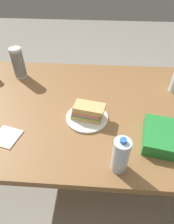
{
  "coord_description": "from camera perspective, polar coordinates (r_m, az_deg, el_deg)",
  "views": [
    {
      "loc": [
        0.08,
        -0.93,
        1.56
      ],
      "look_at": [
        0.02,
        -0.11,
        0.81
      ],
      "focal_mm": 32.12,
      "sensor_mm": 36.0,
      "label": 1
    }
  ],
  "objects": [
    {
      "name": "water_bottle_spare",
      "position": [
        0.89,
        9.54,
        -12.11
      ],
      "size": [
        0.07,
        0.07,
        0.2
      ],
      "color": "silver",
      "rests_on": "dining_table"
    },
    {
      "name": "paper_napkin",
      "position": [
        1.14,
        -21.97,
        -6.56
      ],
      "size": [
        0.16,
        0.16,
        0.01
      ],
      "primitive_type": "cube",
      "rotation": [
        0.0,
        0.0,
        1.31
      ],
      "color": "white",
      "rests_on": "dining_table"
    },
    {
      "name": "dining_table",
      "position": [
        1.29,
        -0.51,
        -1.23
      ],
      "size": [
        1.62,
        1.04,
        0.76
      ],
      "color": "olive",
      "rests_on": "ground_plane"
    },
    {
      "name": "chip_bag",
      "position": [
        1.08,
        19.69,
        -6.38
      ],
      "size": [
        0.19,
        0.25,
        0.07
      ],
      "primitive_type": "cube",
      "rotation": [
        0.0,
        0.0,
        1.38
      ],
      "color": "#268C38",
      "rests_on": "dining_table"
    },
    {
      "name": "plastic_cup_stack",
      "position": [
        1.53,
        -18.98,
        13.03
      ],
      "size": [
        0.08,
        0.08,
        0.22
      ],
      "color": "silver",
      "rests_on": "dining_table"
    },
    {
      "name": "paper_plate",
      "position": [
        1.15,
        -0.0,
        -1.62
      ],
      "size": [
        0.24,
        0.24,
        0.01
      ],
      "primitive_type": "cylinder",
      "color": "white",
      "rests_on": "dining_table"
    },
    {
      "name": "ground_plane",
      "position": [
        1.82,
        -0.38,
        -16.79
      ],
      "size": [
        8.0,
        8.0,
        0.0
      ],
      "primitive_type": "plane",
      "color": "gray"
    },
    {
      "name": "sandwich",
      "position": [
        1.12,
        0.21,
        0.14
      ],
      "size": [
        0.2,
        0.12,
        0.08
      ],
      "color": "#DBB26B",
      "rests_on": "paper_plate"
    }
  ]
}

